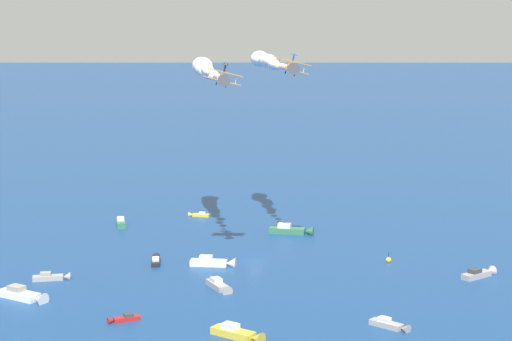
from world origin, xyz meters
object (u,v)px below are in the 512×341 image
motorboat_near_centre (391,325)px  biplane_wingman (222,78)px  motorboat_far_stbd (25,295)px  motorboat_outer_ring_b (156,260)px  marker_buoy (389,260)px  motorboat_trailing (293,230)px  motorboat_outer_ring_d (480,273)px  motorboat_mid_cluster (53,277)px  motorboat_outer_ring_a (215,262)px  motorboat_inshore (220,286)px  motorboat_far_port (240,334)px  wingwalker_lead (294,56)px  motorboat_offshore (198,215)px  biplane_lead (291,67)px  wingwalker_wingman (225,67)px  motorboat_ahead (122,319)px  motorboat_outer_ring_c (121,223)px

motorboat_near_centre → biplane_wingman: bearing=-53.9°
motorboat_far_stbd → motorboat_outer_ring_b: size_ratio=1.46×
marker_buoy → biplane_wingman: size_ratio=0.28×
motorboat_near_centre → motorboat_outer_ring_b: bearing=-45.5°
motorboat_trailing → motorboat_outer_ring_d: size_ratio=1.35×
motorboat_mid_cluster → motorboat_outer_ring_a: (-29.33, -8.19, 0.16)m
motorboat_inshore → marker_buoy: 36.95m
motorboat_far_port → marker_buoy: size_ratio=3.90×
marker_buoy → wingwalker_lead: bearing=-7.3°
motorboat_far_stbd → motorboat_inshore: 33.16m
motorboat_inshore → motorboat_offshore: 59.73m
motorboat_outer_ring_b → marker_buoy: 45.32m
motorboat_outer_ring_d → biplane_wingman: (47.11, -7.74, 35.37)m
motorboat_far_port → motorboat_outer_ring_a: motorboat_outer_ring_a is taller
biplane_lead → wingwalker_lead: wingwalker_lead is taller
motorboat_mid_cluster → motorboat_outer_ring_d: 78.08m
motorboat_trailing → wingwalker_lead: 44.76m
motorboat_outer_ring_b → motorboat_outer_ring_d: bearing=168.6°
motorboat_offshore → motorboat_trailing: size_ratio=0.52×
motorboat_far_stbd → wingwalker_wingman: size_ratio=5.25×
motorboat_trailing → biplane_wingman: biplane_wingman is taller
motorboat_near_centre → motorboat_ahead: motorboat_near_centre is taller
motorboat_near_centre → biplane_wingman: (25.44, -34.85, 35.47)m
motorboat_outer_ring_c → wingwalker_wingman: bearing=123.0°
biplane_lead → biplane_wingman: (13.08, 5.44, -1.73)m
motorboat_outer_ring_a → motorboat_outer_ring_c: 41.07m
motorboat_offshore → marker_buoy: marker_buoy is taller
motorboat_outer_ring_d → wingwalker_lead: 53.22m
motorboat_far_stbd → wingwalker_lead: 65.65m
motorboat_far_stbd → marker_buoy: size_ratio=4.46×
motorboat_outer_ring_d → motorboat_outer_ring_b: bearing=-11.4°
motorboat_outer_ring_a → biplane_lead: size_ratio=1.20×
marker_buoy → motorboat_mid_cluster: bearing=8.6°
motorboat_near_centre → motorboat_far_stbd: size_ratio=0.64×
motorboat_mid_cluster → wingwalker_lead: size_ratio=4.54×
wingwalker_lead → wingwalker_wingman: (13.07, 5.44, -1.69)m
motorboat_mid_cluster → wingwalker_lead: wingwalker_lead is taller
motorboat_ahead → motorboat_mid_cluster: 27.74m
motorboat_mid_cluster → motorboat_outer_ring_d: motorboat_outer_ring_d is taller
wingwalker_wingman → biplane_lead: bearing=-156.7°
motorboat_inshore → motorboat_outer_ring_a: size_ratio=0.86×
motorboat_mid_cluster → motorboat_outer_ring_b: 20.90m
biplane_wingman → motorboat_outer_ring_b: bearing=-18.6°
motorboat_inshore → biplane_lead: 43.95m
motorboat_mid_cluster → marker_buoy: bearing=-171.4°
marker_buoy → motorboat_near_centre: bearing=79.9°
motorboat_mid_cluster → motorboat_outer_ring_a: size_ratio=0.77×
marker_buoy → wingwalker_wingman: wingwalker_wingman is taller
motorboat_inshore → biplane_lead: bearing=-126.0°
motorboat_outer_ring_d → wingwalker_wingman: size_ratio=4.24×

